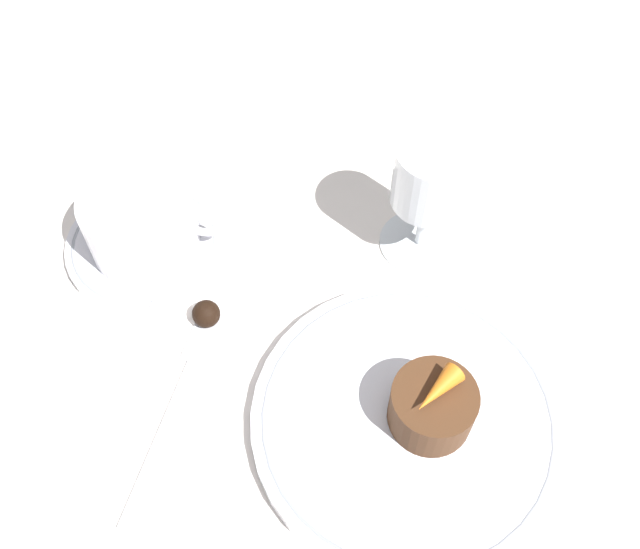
# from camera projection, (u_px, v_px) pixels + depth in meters

# --- Properties ---
(ground_plane) EXTENTS (3.00, 3.00, 0.00)m
(ground_plane) POSITION_uv_depth(u_px,v_px,m) (424.00, 363.00, 0.61)
(ground_plane) COLOR white
(dinner_plate) EXTENTS (0.24, 0.24, 0.01)m
(dinner_plate) POSITION_uv_depth(u_px,v_px,m) (406.00, 421.00, 0.58)
(dinner_plate) COLOR white
(dinner_plate) RESTS_ON ground_plane
(saucer) EXTENTS (0.14, 0.14, 0.01)m
(saucer) POSITION_uv_depth(u_px,v_px,m) (145.00, 245.00, 0.67)
(saucer) COLOR white
(saucer) RESTS_ON ground_plane
(coffee_cup) EXTENTS (0.12, 0.09, 0.06)m
(coffee_cup) POSITION_uv_depth(u_px,v_px,m) (140.00, 222.00, 0.64)
(coffee_cup) COLOR white
(coffee_cup) RESTS_ON saucer
(spoon) EXTENTS (0.05, 0.11, 0.00)m
(spoon) POSITION_uv_depth(u_px,v_px,m) (191.00, 245.00, 0.66)
(spoon) COLOR silver
(spoon) RESTS_ON saucer
(wine_glass) EXTENTS (0.07, 0.07, 0.12)m
(wine_glass) POSITION_uv_depth(u_px,v_px,m) (431.00, 184.00, 0.61)
(wine_glass) COLOR silver
(wine_glass) RESTS_ON ground_plane
(fork) EXTENTS (0.06, 0.19, 0.01)m
(fork) POSITION_uv_depth(u_px,v_px,m) (181.00, 387.00, 0.60)
(fork) COLOR silver
(fork) RESTS_ON ground_plane
(dessert_cake) EXTENTS (0.06, 0.06, 0.04)m
(dessert_cake) POSITION_uv_depth(u_px,v_px,m) (426.00, 406.00, 0.56)
(dessert_cake) COLOR #4C2D19
(dessert_cake) RESTS_ON dinner_plate
(carrot_garnish) EXTENTS (0.04, 0.04, 0.02)m
(carrot_garnish) POSITION_uv_depth(u_px,v_px,m) (431.00, 390.00, 0.53)
(carrot_garnish) COLOR orange
(carrot_garnish) RESTS_ON dessert_cake
(chocolate_truffle) EXTENTS (0.02, 0.02, 0.02)m
(chocolate_truffle) POSITION_uv_depth(u_px,v_px,m) (206.00, 314.00, 0.63)
(chocolate_truffle) COLOR black
(chocolate_truffle) RESTS_ON ground_plane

